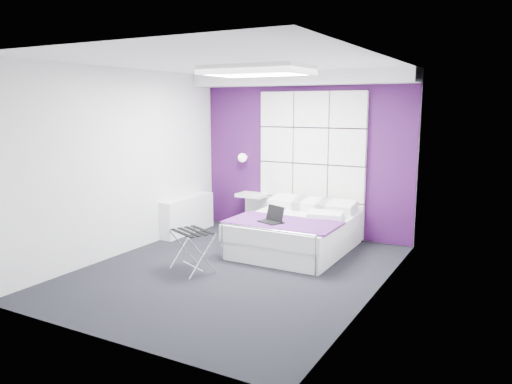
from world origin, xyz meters
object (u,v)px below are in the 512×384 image
wall_lamp (244,157)px  luggage_rack (193,251)px  bed (296,232)px  laptop (272,218)px  nightstand (253,195)px  radiator (188,215)px

wall_lamp → luggage_rack: size_ratio=0.28×
bed → luggage_rack: size_ratio=3.45×
laptop → nightstand: bearing=150.0°
luggage_rack → laptop: size_ratio=1.67×
radiator → laptop: size_ratio=3.78×
bed → laptop: laptop is taller
nightstand → laptop: bearing=-51.9°
wall_lamp → laptop: 1.95m
radiator → wall_lamp: bearing=49.9°
wall_lamp → radiator: size_ratio=0.12×
bed → luggage_rack: (-0.78, -1.47, -0.01)m
wall_lamp → radiator: 1.35m
luggage_rack → laptop: 1.19m
wall_lamp → luggage_rack: bearing=-75.9°
wall_lamp → luggage_rack: (0.58, -2.31, -0.96)m
bed → nightstand: bearing=145.5°
wall_lamp → bed: bearing=-31.7°
wall_lamp → nightstand: size_ratio=0.31×
radiator → luggage_rack: size_ratio=2.26×
bed → luggage_rack: bearing=-118.0°
wall_lamp → radiator: bearing=-130.1°
radiator → nightstand: size_ratio=2.46×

